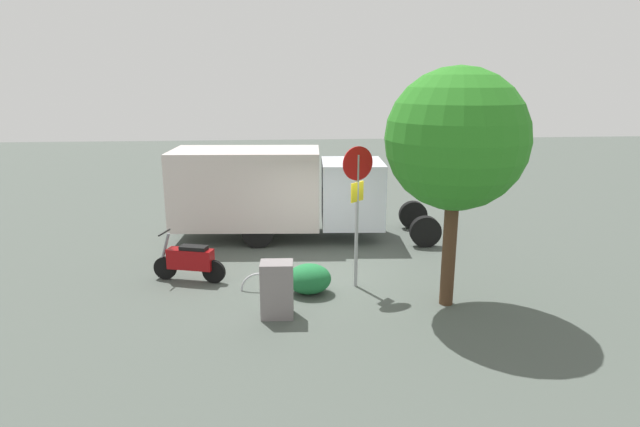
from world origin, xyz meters
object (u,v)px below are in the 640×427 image
object	(u,v)px
stop_sign	(357,195)
street_tree	(456,140)
motorcycle	(190,260)
box_truck_near	(280,188)
bike_rack_hoop	(259,290)
utility_cabinet	(277,290)

from	to	relation	value
stop_sign	street_tree	distance (m)	2.51
motorcycle	box_truck_near	bearing A→B (deg)	-107.13
street_tree	bike_rack_hoop	world-z (taller)	street_tree
utility_cabinet	box_truck_near	bearing A→B (deg)	-91.56
motorcycle	utility_cabinet	distance (m)	2.95
motorcycle	utility_cabinet	xyz separation A→B (m)	(-2.06, 2.11, 0.06)
street_tree	utility_cabinet	size ratio (longest dim) A/B	4.27
box_truck_near	street_tree	world-z (taller)	street_tree
box_truck_near	motorcycle	size ratio (longest dim) A/B	4.51
box_truck_near	utility_cabinet	size ratio (longest dim) A/B	6.83
utility_cabinet	bike_rack_hoop	world-z (taller)	utility_cabinet
stop_sign	street_tree	xyz separation A→B (m)	(-1.80, 1.12, 1.33)
utility_cabinet	bike_rack_hoop	size ratio (longest dim) A/B	1.37
bike_rack_hoop	street_tree	bearing A→B (deg)	165.04
utility_cabinet	bike_rack_hoop	bearing A→B (deg)	-73.40
box_truck_near	motorcycle	xyz separation A→B (m)	(2.21, 3.38, -1.02)
motorcycle	stop_sign	size ratio (longest dim) A/B	0.54
box_truck_near	stop_sign	bearing A→B (deg)	-63.39
utility_cabinet	stop_sign	bearing A→B (deg)	-141.93
box_truck_near	bike_rack_hoop	size ratio (longest dim) A/B	9.38
box_truck_near	utility_cabinet	world-z (taller)	box_truck_near
box_truck_near	utility_cabinet	distance (m)	5.58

